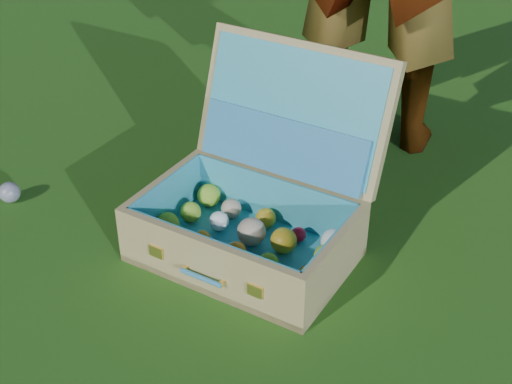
# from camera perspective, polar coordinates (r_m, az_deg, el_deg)

# --- Properties ---
(ground) EXTENTS (60.00, 60.00, 0.00)m
(ground) POSITION_cam_1_polar(r_m,az_deg,el_deg) (2.03, -2.04, -4.11)
(ground) COLOR #215114
(ground) RESTS_ON ground
(stray_ball) EXTENTS (0.07, 0.07, 0.07)m
(stray_ball) POSITION_cam_1_polar(r_m,az_deg,el_deg) (2.32, -19.12, -0.03)
(stray_ball) COLOR #3B609A
(stray_ball) RESTS_ON ground
(suitcase) EXTENTS (0.61, 0.59, 0.52)m
(suitcase) POSITION_cam_1_polar(r_m,az_deg,el_deg) (1.96, 0.34, -0.34)
(suitcase) COLOR tan
(suitcase) RESTS_ON ground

